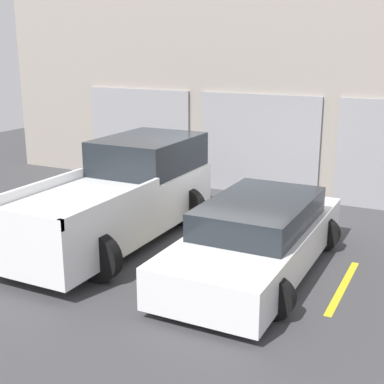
{
  "coord_description": "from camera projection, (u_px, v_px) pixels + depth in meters",
  "views": [
    {
      "loc": [
        4.36,
        -9.89,
        3.78
      ],
      "look_at": [
        0.0,
        -1.21,
        1.1
      ],
      "focal_mm": 50.0,
      "sensor_mm": 36.0,
      "label": 1
    }
  ],
  "objects": [
    {
      "name": "parking_stripe_far_left",
      "position": [
        55.0,
        231.0,
        11.23
      ],
      "size": [
        0.12,
        2.2,
        0.01
      ],
      "primitive_type": "cube",
      "color": "gold",
      "rests_on": "ground"
    },
    {
      "name": "parking_stripe_left",
      "position": [
        180.0,
        255.0,
        9.94
      ],
      "size": [
        0.12,
        2.2,
        0.01
      ],
      "primitive_type": "cube",
      "color": "gold",
      "rests_on": "ground"
    },
    {
      "name": "parking_stripe_centre",
      "position": [
        343.0,
        287.0,
        8.64
      ],
      "size": [
        0.12,
        2.2,
        0.01
      ],
      "primitive_type": "cube",
      "color": "gold",
      "rests_on": "ground"
    },
    {
      "name": "ground_plane",
      "position": [
        217.0,
        228.0,
        11.41
      ],
      "size": [
        28.0,
        28.0,
        0.0
      ],
      "primitive_type": "plane",
      "color": "#3D3D3F"
    },
    {
      "name": "shophouse_building",
      "position": [
        271.0,
        97.0,
        13.58
      ],
      "size": [
        16.35,
        0.68,
        5.09
      ],
      "color": "#9E9389",
      "rests_on": "ground"
    },
    {
      "name": "sedan_white",
      "position": [
        257.0,
        237.0,
        9.16
      ],
      "size": [
        2.22,
        4.79,
        1.25
      ],
      "color": "white",
      "rests_on": "ground"
    },
    {
      "name": "pickup_truck",
      "position": [
        120.0,
        196.0,
        10.61
      ],
      "size": [
        2.47,
        5.13,
        1.9
      ],
      "color": "white",
      "rests_on": "ground"
    }
  ]
}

